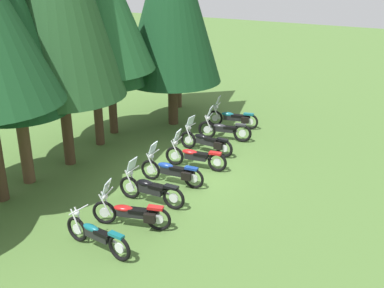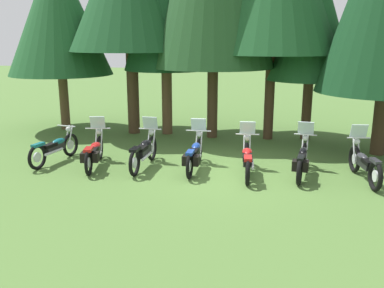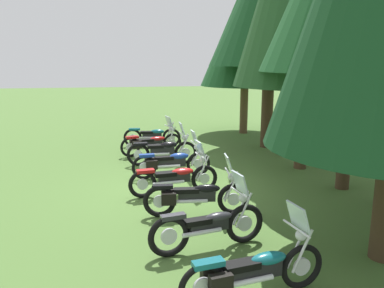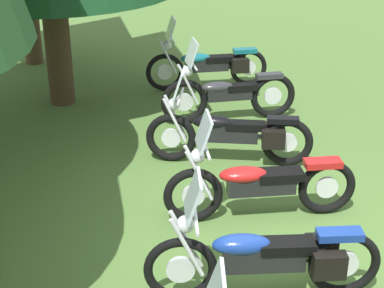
% 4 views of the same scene
% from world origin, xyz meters
% --- Properties ---
extents(ground_plane, '(80.00, 80.00, 0.00)m').
position_xyz_m(ground_plane, '(0.00, 0.00, 0.00)').
color(ground_plane, '#4C7033').
extents(motorcycle_0, '(0.65, 2.26, 1.02)m').
position_xyz_m(motorcycle_0, '(-5.09, -0.17, 0.45)').
color(motorcycle_0, black).
rests_on(motorcycle_0, ground_plane).
extents(motorcycle_1, '(0.97, 2.27, 1.37)m').
position_xyz_m(motorcycle_1, '(-3.73, -0.33, 0.47)').
color(motorcycle_1, black).
rests_on(motorcycle_1, ground_plane).
extents(motorcycle_2, '(0.69, 2.31, 1.38)m').
position_xyz_m(motorcycle_2, '(-2.32, -0.03, 0.50)').
color(motorcycle_2, black).
rests_on(motorcycle_2, ground_plane).
extents(motorcycle_3, '(0.75, 2.33, 1.37)m').
position_xyz_m(motorcycle_3, '(-0.84, 0.04, 0.48)').
color(motorcycle_3, black).
rests_on(motorcycle_3, ground_plane).
extents(motorcycle_4, '(0.66, 2.33, 1.37)m').
position_xyz_m(motorcycle_4, '(0.64, -0.02, 0.47)').
color(motorcycle_4, black).
rests_on(motorcycle_4, ground_plane).
extents(motorcycle_5, '(0.65, 2.36, 1.37)m').
position_xyz_m(motorcycle_5, '(2.10, 0.23, 0.46)').
color(motorcycle_5, black).
rests_on(motorcycle_5, ground_plane).
extents(motorcycle_6, '(0.70, 2.23, 1.39)m').
position_xyz_m(motorcycle_6, '(3.66, 0.20, 0.47)').
color(motorcycle_6, black).
rests_on(motorcycle_6, ground_plane).
extents(pine_tree_0, '(4.04, 4.04, 7.06)m').
position_xyz_m(pine_tree_0, '(-7.28, 4.27, 4.63)').
color(pine_tree_0, brown).
rests_on(pine_tree_0, ground_plane).
extents(pine_tree_5, '(3.11, 3.11, 6.69)m').
position_xyz_m(pine_tree_5, '(2.28, 4.77, 4.42)').
color(pine_tree_5, '#42301E').
rests_on(pine_tree_5, ground_plane).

